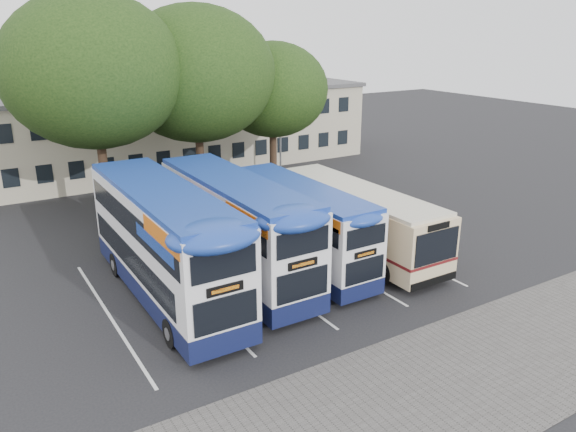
% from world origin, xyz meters
% --- Properties ---
extents(ground, '(120.00, 120.00, 0.00)m').
position_xyz_m(ground, '(0.00, 0.00, 0.00)').
color(ground, black).
rests_on(ground, ground).
extents(paving_strip, '(40.00, 6.00, 0.01)m').
position_xyz_m(paving_strip, '(-2.00, -5.00, 0.01)').
color(paving_strip, '#595654').
rests_on(paving_strip, ground).
extents(bay_lines, '(14.12, 11.00, 0.01)m').
position_xyz_m(bay_lines, '(-3.75, 5.00, 0.01)').
color(bay_lines, silver).
rests_on(bay_lines, ground).
extents(depot_building, '(32.40, 8.40, 6.20)m').
position_xyz_m(depot_building, '(0.00, 26.99, 3.15)').
color(depot_building, '#B2A48F').
rests_on(depot_building, ground).
extents(lamp_post, '(0.25, 1.05, 9.06)m').
position_xyz_m(lamp_post, '(6.00, 19.97, 5.08)').
color(lamp_post, gray).
rests_on(lamp_post, ground).
extents(tree_left, '(9.72, 9.72, 12.64)m').
position_xyz_m(tree_left, '(-7.78, 16.30, 8.50)').
color(tree_left, black).
rests_on(tree_left, ground).
extents(tree_mid, '(9.62, 9.62, 12.12)m').
position_xyz_m(tree_mid, '(-1.56, 17.23, 8.02)').
color(tree_mid, black).
rests_on(tree_mid, ground).
extents(tree_right, '(7.41, 7.41, 9.90)m').
position_xyz_m(tree_right, '(4.06, 17.72, 6.73)').
color(tree_right, black).
rests_on(tree_right, ground).
extents(bus_dd_left, '(2.76, 11.39, 4.75)m').
position_xyz_m(bus_dd_left, '(-8.20, 5.43, 2.62)').
color(bus_dd_left, '#11173E').
rests_on(bus_dd_left, ground).
extents(bus_dd_mid, '(2.65, 10.93, 4.56)m').
position_xyz_m(bus_dd_mid, '(-4.84, 5.79, 2.51)').
color(bus_dd_mid, '#11173E').
rests_on(bus_dd_mid, ground).
extents(bus_dd_right, '(2.29, 9.45, 3.93)m').
position_xyz_m(bus_dd_right, '(-1.74, 5.27, 2.17)').
color(bus_dd_right, '#11173E').
rests_on(bus_dd_right, ground).
extents(bus_single, '(2.79, 10.96, 3.27)m').
position_xyz_m(bus_single, '(1.59, 5.51, 1.85)').
color(bus_single, beige).
rests_on(bus_single, ground).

